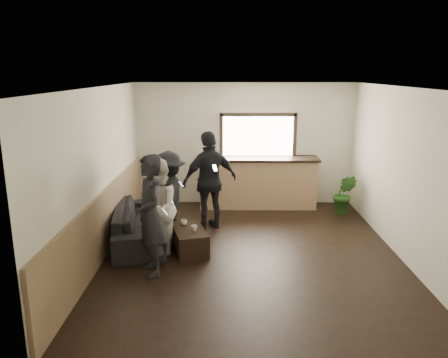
{
  "coord_description": "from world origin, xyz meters",
  "views": [
    {
      "loc": [
        -0.4,
        -6.98,
        3.05
      ],
      "look_at": [
        -0.46,
        0.4,
        1.22
      ],
      "focal_mm": 35.0,
      "sensor_mm": 36.0,
      "label": 1
    }
  ],
  "objects_px": {
    "coffee_table": "(189,240)",
    "person_d": "(210,181)",
    "sofa": "(140,223)",
    "person_a": "(150,216)",
    "bar_counter": "(258,179)",
    "potted_plant": "(344,194)",
    "person_b": "(158,208)",
    "person_c": "(169,196)",
    "cup_b": "(194,228)",
    "cup_a": "(184,222)"
  },
  "relations": [
    {
      "from": "cup_b",
      "to": "coffee_table",
      "type": "bearing_deg",
      "value": 135.96
    },
    {
      "from": "bar_counter",
      "to": "cup_b",
      "type": "bearing_deg",
      "value": -115.09
    },
    {
      "from": "sofa",
      "to": "coffee_table",
      "type": "xyz_separation_m",
      "value": [
        0.95,
        -0.5,
        -0.12
      ]
    },
    {
      "from": "cup_b",
      "to": "person_d",
      "type": "height_order",
      "value": "person_d"
    },
    {
      "from": "person_d",
      "to": "person_a",
      "type": "bearing_deg",
      "value": 39.51
    },
    {
      "from": "person_b",
      "to": "cup_b",
      "type": "bearing_deg",
      "value": 87.32
    },
    {
      "from": "cup_b",
      "to": "person_b",
      "type": "distance_m",
      "value": 0.7
    },
    {
      "from": "bar_counter",
      "to": "person_c",
      "type": "xyz_separation_m",
      "value": [
        -1.77,
        -1.99,
        0.18
      ]
    },
    {
      "from": "person_a",
      "to": "sofa",
      "type": "bearing_deg",
      "value": 174.7
    },
    {
      "from": "person_b",
      "to": "person_d",
      "type": "distance_m",
      "value": 1.52
    },
    {
      "from": "cup_a",
      "to": "person_b",
      "type": "relative_size",
      "value": 0.07
    },
    {
      "from": "sofa",
      "to": "person_c",
      "type": "relative_size",
      "value": 1.37
    },
    {
      "from": "sofa",
      "to": "coffee_table",
      "type": "distance_m",
      "value": 1.08
    },
    {
      "from": "cup_a",
      "to": "person_b",
      "type": "xyz_separation_m",
      "value": [
        -0.39,
        -0.32,
        0.37
      ]
    },
    {
      "from": "person_c",
      "to": "person_a",
      "type": "bearing_deg",
      "value": -9.01
    },
    {
      "from": "sofa",
      "to": "person_c",
      "type": "height_order",
      "value": "person_c"
    },
    {
      "from": "person_c",
      "to": "person_b",
      "type": "bearing_deg",
      "value": -12.62
    },
    {
      "from": "sofa",
      "to": "potted_plant",
      "type": "relative_size",
      "value": 2.55
    },
    {
      "from": "sofa",
      "to": "cup_a",
      "type": "bearing_deg",
      "value": -119.14
    },
    {
      "from": "bar_counter",
      "to": "person_d",
      "type": "bearing_deg",
      "value": -125.57
    },
    {
      "from": "coffee_table",
      "to": "cup_a",
      "type": "bearing_deg",
      "value": 117.95
    },
    {
      "from": "person_b",
      "to": "person_a",
      "type": "bearing_deg",
      "value": -4.83
    },
    {
      "from": "coffee_table",
      "to": "cup_a",
      "type": "relative_size",
      "value": 7.95
    },
    {
      "from": "bar_counter",
      "to": "person_a",
      "type": "distance_m",
      "value": 3.93
    },
    {
      "from": "sofa",
      "to": "person_d",
      "type": "distance_m",
      "value": 1.57
    },
    {
      "from": "cup_b",
      "to": "person_d",
      "type": "distance_m",
      "value": 1.37
    },
    {
      "from": "person_a",
      "to": "person_c",
      "type": "xyz_separation_m",
      "value": [
        0.09,
        1.46,
        -0.11
      ]
    },
    {
      "from": "bar_counter",
      "to": "coffee_table",
      "type": "distance_m",
      "value": 2.97
    },
    {
      "from": "coffee_table",
      "to": "person_d",
      "type": "xyz_separation_m",
      "value": [
        0.32,
        1.16,
        0.77
      ]
    },
    {
      "from": "bar_counter",
      "to": "person_a",
      "type": "relative_size",
      "value": 1.45
    },
    {
      "from": "sofa",
      "to": "coffee_table",
      "type": "relative_size",
      "value": 2.45
    },
    {
      "from": "cup_a",
      "to": "person_a",
      "type": "xyz_separation_m",
      "value": [
        -0.39,
        -1.05,
        0.48
      ]
    },
    {
      "from": "bar_counter",
      "to": "cup_b",
      "type": "height_order",
      "value": "bar_counter"
    },
    {
      "from": "coffee_table",
      "to": "cup_a",
      "type": "xyz_separation_m",
      "value": [
        -0.11,
        0.21,
        0.25
      ]
    },
    {
      "from": "person_b",
      "to": "person_c",
      "type": "relative_size",
      "value": 1.0
    },
    {
      "from": "bar_counter",
      "to": "cup_a",
      "type": "bearing_deg",
      "value": -121.45
    },
    {
      "from": "sofa",
      "to": "person_a",
      "type": "relative_size",
      "value": 1.21
    },
    {
      "from": "sofa",
      "to": "person_b",
      "type": "bearing_deg",
      "value": -153.83
    },
    {
      "from": "person_a",
      "to": "person_d",
      "type": "xyz_separation_m",
      "value": [
        0.82,
        2.0,
        0.04
      ]
    },
    {
      "from": "coffee_table",
      "to": "cup_a",
      "type": "distance_m",
      "value": 0.35
    },
    {
      "from": "sofa",
      "to": "person_a",
      "type": "height_order",
      "value": "person_a"
    },
    {
      "from": "coffee_table",
      "to": "person_d",
      "type": "height_order",
      "value": "person_d"
    },
    {
      "from": "cup_a",
      "to": "person_d",
      "type": "xyz_separation_m",
      "value": [
        0.43,
        0.95,
        0.52
      ]
    },
    {
      "from": "person_a",
      "to": "bar_counter",
      "type": "bearing_deg",
      "value": 127.77
    },
    {
      "from": "sofa",
      "to": "person_d",
      "type": "height_order",
      "value": "person_d"
    },
    {
      "from": "coffee_table",
      "to": "person_d",
      "type": "bearing_deg",
      "value": 74.7
    },
    {
      "from": "bar_counter",
      "to": "cup_b",
      "type": "relative_size",
      "value": 25.78
    },
    {
      "from": "cup_a",
      "to": "sofa",
      "type": "bearing_deg",
      "value": 161.05
    },
    {
      "from": "sofa",
      "to": "bar_counter",
      "type": "bearing_deg",
      "value": -57.78
    },
    {
      "from": "person_d",
      "to": "person_c",
      "type": "bearing_deg",
      "value": 8.22
    }
  ]
}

